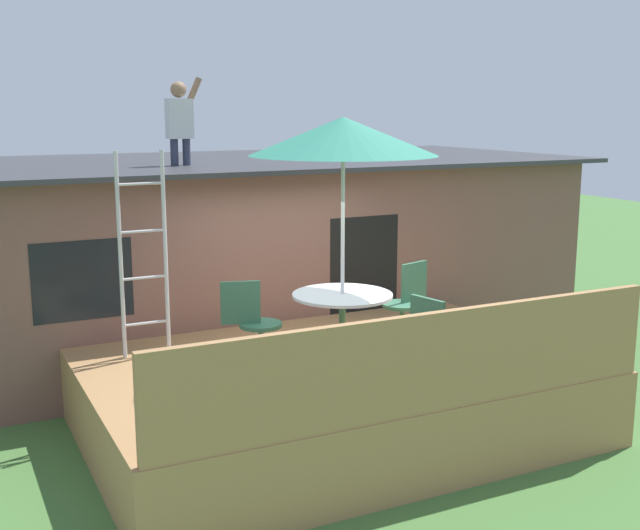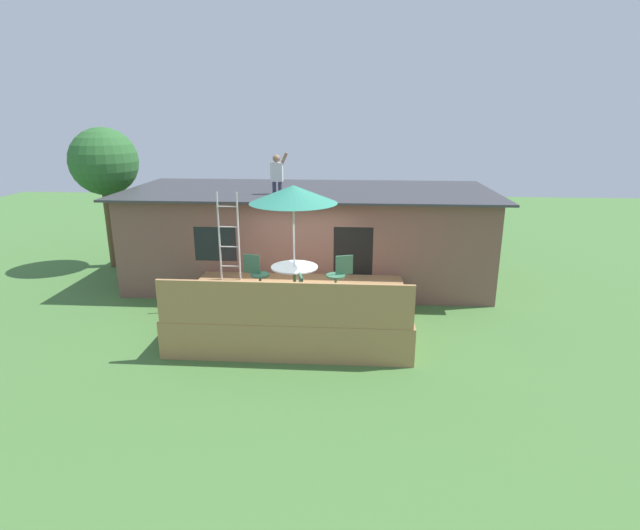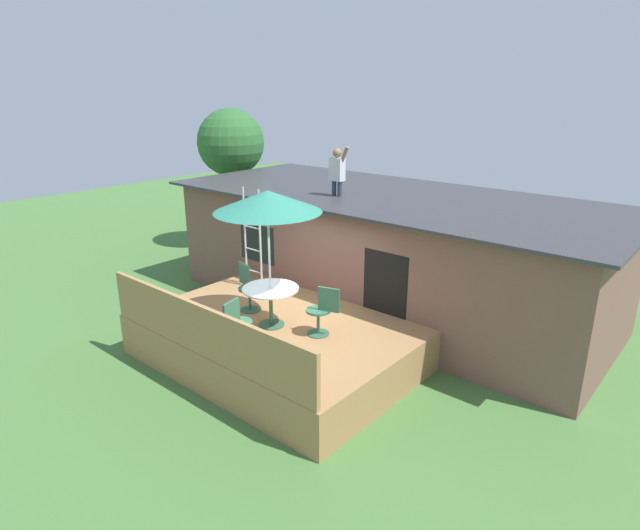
# 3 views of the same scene
# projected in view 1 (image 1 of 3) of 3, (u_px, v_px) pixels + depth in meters

# --- Properties ---
(ground_plane) EXTENTS (40.00, 40.00, 0.00)m
(ground_plane) POSITION_uv_depth(u_px,v_px,m) (330.00, 427.00, 8.70)
(ground_plane) COLOR #477538
(house) EXTENTS (10.50, 4.50, 2.70)m
(house) POSITION_uv_depth(u_px,v_px,m) (218.00, 253.00, 11.60)
(house) COLOR brown
(house) RESTS_ON ground
(deck) EXTENTS (5.12, 3.65, 0.80)m
(deck) POSITION_uv_depth(u_px,v_px,m) (331.00, 393.00, 8.63)
(deck) COLOR #A87A4C
(deck) RESTS_ON ground
(deck_railing) EXTENTS (5.02, 0.08, 0.90)m
(deck_railing) POSITION_uv_depth(u_px,v_px,m) (424.00, 364.00, 6.90)
(deck_railing) COLOR #A87A4C
(deck_railing) RESTS_ON deck
(patio_table) EXTENTS (1.04, 1.04, 0.74)m
(patio_table) POSITION_uv_depth(u_px,v_px,m) (342.00, 309.00, 8.25)
(patio_table) COLOR #33664C
(patio_table) RESTS_ON deck
(patio_umbrella) EXTENTS (1.90, 1.90, 2.54)m
(patio_umbrella) POSITION_uv_depth(u_px,v_px,m) (343.00, 137.00, 7.91)
(patio_umbrella) COLOR silver
(patio_umbrella) RESTS_ON deck
(step_ladder) EXTENTS (0.52, 0.04, 2.20)m
(step_ladder) POSITION_uv_depth(u_px,v_px,m) (143.00, 255.00, 8.44)
(step_ladder) COLOR silver
(step_ladder) RESTS_ON deck
(person_figure) EXTENTS (0.47, 0.20, 1.11)m
(person_figure) POSITION_uv_depth(u_px,v_px,m) (180.00, 117.00, 10.10)
(person_figure) COLOR #33384C
(person_figure) RESTS_ON house
(patio_chair_left) EXTENTS (0.61, 0.44, 0.92)m
(patio_chair_left) POSITION_uv_depth(u_px,v_px,m) (253.00, 325.00, 8.10)
(patio_chair_left) COLOR #33664C
(patio_chair_left) RESTS_ON deck
(patio_chair_right) EXTENTS (0.61, 0.44, 0.92)m
(patio_chair_right) POSITION_uv_depth(u_px,v_px,m) (406.00, 304.00, 8.97)
(patio_chair_right) COLOR #33664C
(patio_chair_right) RESTS_ON deck
(patio_chair_near) EXTENTS (0.44, 0.61, 0.92)m
(patio_chair_near) POSITION_uv_depth(u_px,v_px,m) (417.00, 344.00, 7.47)
(patio_chair_near) COLOR #33664C
(patio_chair_near) RESTS_ON deck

